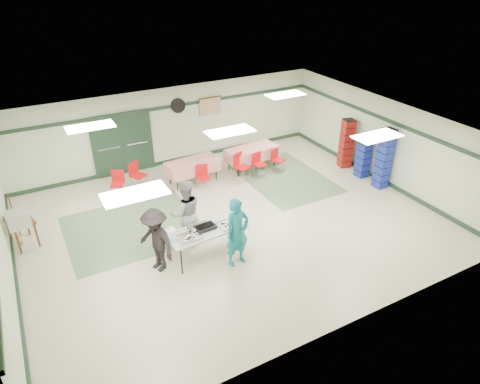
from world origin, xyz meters
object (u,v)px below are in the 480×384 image
chair_c (277,158)px  crate_stack_red (346,143)px  dining_table_a (252,153)px  chair_b (240,164)px  serving_table (206,231)px  chair_loose_b (118,181)px  chair_loose_a (136,173)px  printer_table (20,223)px  broom (15,217)px  volunteer_dark (156,240)px  office_printer (18,219)px  chair_d (202,174)px  chair_a (258,162)px  volunteer_teal (237,232)px  volunteer_grey (186,213)px  crate_stack_blue_b (364,157)px  dining_table_b (193,166)px  crate_stack_blue_a (384,159)px

chair_c → crate_stack_red: crate_stack_red is taller
dining_table_a → chair_b: size_ratio=2.02×
serving_table → chair_loose_b: size_ratio=2.44×
chair_loose_a → serving_table: bearing=-114.0°
chair_b → chair_loose_a: bearing=137.1°
printer_table → chair_b: bearing=-9.4°
dining_table_a → chair_loose_b: (-4.57, 0.27, -0.07)m
broom → volunteer_dark: bearing=-48.4°
volunteer_dark → office_printer: 3.52m
chair_d → serving_table: bearing=-100.9°
printer_table → chair_a: bearing=-9.9°
volunteer_dark → office_printer: size_ratio=3.17×
volunteer_teal → volunteer_grey: bearing=109.6°
broom → volunteer_grey: bearing=-32.2°
dining_table_a → broom: (-7.45, -0.97, 0.19)m
chair_b → crate_stack_blue_b: 4.08m
volunteer_teal → dining_table_a: 5.28m
dining_table_a → printer_table: (-7.37, -1.12, 0.07)m
chair_d → broom: 5.36m
volunteer_dark → chair_a: (4.58, 3.13, -0.32)m
volunteer_teal → dining_table_b: 4.46m
dining_table_b → chair_loose_a: (-1.73, 0.47, -0.03)m
chair_c → chair_d: (-2.76, 0.01, 0.02)m
chair_c → crate_stack_red: (2.29, -0.84, 0.38)m
volunteer_grey → dining_table_b: size_ratio=1.01×
chair_d → printer_table: 5.29m
volunteer_teal → volunteer_grey: volunteer_grey is taller
serving_table → crate_stack_blue_a: 6.40m
chair_d → chair_loose_a: chair_loose_a is taller
volunteer_dark → dining_table_b: 4.46m
dining_table_b → crate_stack_blue_b: size_ratio=1.21×
volunteer_teal → volunteer_grey: 1.55m
dining_table_b → printer_table: (-5.17, -1.12, 0.07)m
chair_c → chair_loose_b: bearing=146.0°
chair_loose_b → crate_stack_red: (7.50, -1.69, 0.36)m
dining_table_b → broom: 5.34m
serving_table → crate_stack_red: (6.36, 2.35, 0.14)m
chair_d → crate_stack_blue_a: 5.69m
volunteer_grey → crate_stack_blue_a: (6.58, -0.14, 0.10)m
volunteer_grey → chair_c: (4.29, 2.44, -0.39)m
chair_c → crate_stack_red: bearing=-45.0°
volunteer_teal → printer_table: 5.53m
printer_table → dining_table_b: bearing=-1.9°
volunteer_teal → crate_stack_red: 6.56m
volunteer_dark → chair_d: 4.06m
dining_table_a → chair_loose_a: (-3.93, 0.47, -0.03)m
dining_table_a → office_printer: 7.52m
serving_table → crate_stack_red: 6.78m
chair_a → broom: broom is taller
chair_a → chair_c: (0.73, -0.01, -0.00)m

